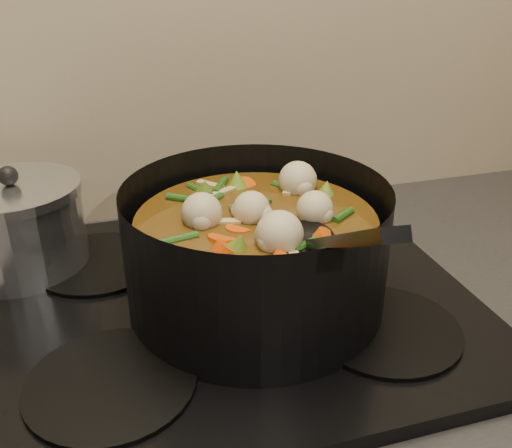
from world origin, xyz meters
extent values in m
cube|color=black|center=(0.00, 1.93, 0.89)|extent=(2.64, 0.64, 0.05)
cube|color=black|center=(0.00, 1.93, 0.92)|extent=(0.62, 0.54, 0.02)
cylinder|color=black|center=(-0.16, 1.80, 0.93)|extent=(0.18, 0.18, 0.01)
cylinder|color=black|center=(0.16, 1.80, 0.93)|extent=(0.18, 0.18, 0.01)
cylinder|color=black|center=(-0.16, 2.06, 0.93)|extent=(0.18, 0.18, 0.01)
cylinder|color=black|center=(0.16, 2.06, 0.93)|extent=(0.18, 0.18, 0.01)
cylinder|color=black|center=(0.03, 1.90, 1.01)|extent=(0.40, 0.40, 0.16)
cylinder|color=black|center=(0.03, 1.90, 0.94)|extent=(0.32, 0.32, 0.01)
cylinder|color=#51310D|center=(0.03, 1.90, 1.00)|extent=(0.29, 0.29, 0.11)
cylinder|color=#E5520A|center=(0.07, 1.90, 1.05)|extent=(0.03, 0.03, 0.03)
cylinder|color=#E5520A|center=(0.08, 1.96, 1.05)|extent=(0.04, 0.04, 0.03)
cylinder|color=#E5520A|center=(0.01, 2.01, 1.05)|extent=(0.05, 0.04, 0.03)
cylinder|color=#E5520A|center=(-0.02, 1.93, 1.05)|extent=(0.03, 0.04, 0.03)
cylinder|color=#E5520A|center=(-0.05, 1.86, 1.05)|extent=(0.04, 0.04, 0.03)
cylinder|color=#E5520A|center=(0.02, 1.86, 1.05)|extent=(0.05, 0.05, 0.03)
cylinder|color=#E5520A|center=(0.08, 1.84, 1.05)|extent=(0.04, 0.04, 0.03)
cylinder|color=#E5520A|center=(0.14, 1.90, 1.05)|extent=(0.04, 0.03, 0.03)
cylinder|color=#E5520A|center=(0.07, 1.95, 1.05)|extent=(0.04, 0.05, 0.03)
cylinder|color=#E5520A|center=(0.01, 1.99, 1.05)|extent=(0.04, 0.04, 0.03)
cylinder|color=#E5520A|center=(-0.01, 1.92, 1.05)|extent=(0.03, 0.03, 0.03)
cylinder|color=#E5520A|center=(-0.04, 1.87, 1.05)|extent=(0.04, 0.04, 0.03)
sphere|color=beige|center=(0.10, 1.90, 1.06)|extent=(0.04, 0.04, 0.04)
sphere|color=beige|center=(0.03, 1.97, 1.06)|extent=(0.04, 0.04, 0.04)
sphere|color=beige|center=(-0.04, 1.90, 1.06)|extent=(0.04, 0.04, 0.04)
sphere|color=beige|center=(0.04, 1.84, 1.06)|extent=(0.04, 0.04, 0.04)
sphere|color=beige|center=(0.10, 1.92, 1.06)|extent=(0.04, 0.04, 0.04)
cone|color=olive|center=(0.05, 1.81, 1.06)|extent=(0.04, 0.04, 0.04)
cone|color=olive|center=(0.12, 1.92, 1.06)|extent=(0.04, 0.04, 0.04)
cone|color=olive|center=(0.00, 1.99, 1.06)|extent=(0.04, 0.04, 0.04)
cone|color=olive|center=(-0.06, 1.87, 1.06)|extent=(0.04, 0.04, 0.04)
cone|color=olive|center=(0.06, 1.82, 1.06)|extent=(0.04, 0.04, 0.04)
cylinder|color=#264D16|center=(0.06, 1.94, 1.05)|extent=(0.01, 0.04, 0.01)
cylinder|color=#264D16|center=(0.01, 2.01, 1.05)|extent=(0.04, 0.03, 0.01)
cylinder|color=#264D16|center=(-0.05, 1.95, 1.05)|extent=(0.04, 0.02, 0.01)
cylinder|color=#264D16|center=(-0.04, 1.88, 1.05)|extent=(0.03, 0.04, 0.01)
cylinder|color=#264D16|center=(0.01, 1.86, 1.05)|extent=(0.03, 0.04, 0.01)
cylinder|color=#264D16|center=(0.07, 1.80, 1.05)|extent=(0.04, 0.02, 0.01)
cylinder|color=#264D16|center=(0.12, 1.88, 1.05)|extent=(0.04, 0.04, 0.01)
cylinder|color=#264D16|center=(0.09, 1.94, 1.05)|extent=(0.01, 0.04, 0.01)
cylinder|color=#264D16|center=(0.04, 1.95, 1.05)|extent=(0.04, 0.03, 0.01)
cylinder|color=#264D16|center=(-0.04, 1.99, 1.05)|extent=(0.04, 0.02, 0.01)
cylinder|color=#264D16|center=(-0.06, 1.91, 1.05)|extent=(0.03, 0.04, 0.01)
cylinder|color=#264D16|center=(-0.02, 1.85, 1.05)|extent=(0.03, 0.04, 0.01)
cylinder|color=#264D16|center=(0.03, 1.85, 1.05)|extent=(0.04, 0.02, 0.01)
cube|color=tan|center=(-0.05, 1.93, 1.05)|extent=(0.05, 0.01, 0.00)
cube|color=tan|center=(-0.01, 1.83, 1.05)|extent=(0.02, 0.05, 0.00)
cube|color=tan|center=(0.09, 1.86, 1.05)|extent=(0.05, 0.03, 0.00)
cube|color=tan|center=(0.09, 1.96, 1.05)|extent=(0.04, 0.04, 0.00)
cube|color=tan|center=(-0.02, 1.97, 1.05)|extent=(0.03, 0.05, 0.00)
cube|color=tan|center=(-0.04, 1.87, 1.05)|extent=(0.05, 0.02, 0.00)
ellipsoid|color=black|center=(0.06, 1.83, 1.05)|extent=(0.10, 0.11, 0.01)
cube|color=black|center=(0.06, 1.72, 1.11)|extent=(0.04, 0.19, 0.12)
cylinder|color=silver|center=(-0.26, 2.09, 0.99)|extent=(0.18, 0.18, 0.11)
cylinder|color=silver|center=(-0.26, 2.09, 1.05)|extent=(0.18, 0.18, 0.01)
sphere|color=black|center=(-0.26, 2.09, 1.07)|extent=(0.03, 0.03, 0.03)
camera|label=1|loc=(-0.15, 1.32, 1.35)|focal=40.00mm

